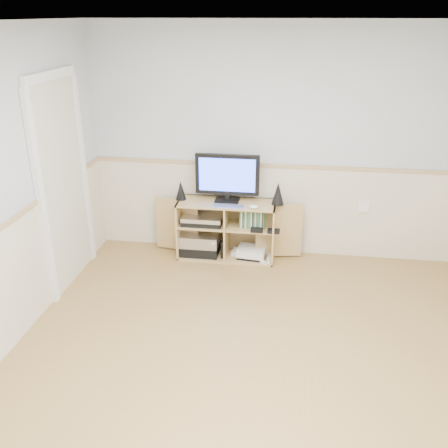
{
  "coord_description": "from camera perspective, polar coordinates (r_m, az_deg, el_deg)",
  "views": [
    {
      "loc": [
        0.24,
        -3.01,
        2.55
      ],
      "look_at": [
        -0.39,
        1.2,
        0.74
      ],
      "focal_mm": 40.0,
      "sensor_mm": 36.0,
      "label": 1
    }
  ],
  "objects": [
    {
      "name": "wall_outlet",
      "position": [
        5.64,
        15.67,
        1.9
      ],
      "size": [
        0.12,
        0.03,
        0.12
      ],
      "primitive_type": "cube",
      "color": "white",
      "rests_on": "wall_back"
    },
    {
      "name": "game_consoles",
      "position": [
        5.61,
        3.07,
        -3.25
      ],
      "size": [
        0.46,
        0.3,
        0.11
      ],
      "color": "white",
      "rests_on": "media_cabinet"
    },
    {
      "name": "mouse",
      "position": [
        5.25,
        3.41,
        1.98
      ],
      "size": [
        0.11,
        0.08,
        0.04
      ],
      "primitive_type": "ellipsoid",
      "rotation": [
        0.0,
        0.0,
        0.16
      ],
      "color": "white",
      "rests_on": "media_cabinet"
    },
    {
      "name": "speaker_left",
      "position": [
        5.49,
        -4.96,
        3.86
      ],
      "size": [
        0.11,
        0.11,
        0.21
      ],
      "primitive_type": "cone",
      "color": "black",
      "rests_on": "media_cabinet"
    },
    {
      "name": "game_cases",
      "position": [
        5.43,
        3.27,
        0.63
      ],
      "size": [
        0.27,
        0.13,
        0.19
      ],
      "primitive_type": "cube",
      "color": "#3F8C3F",
      "rests_on": "media_cabinet"
    },
    {
      "name": "monitor",
      "position": [
        5.37,
        0.38,
        5.51
      ],
      "size": [
        0.69,
        0.18,
        0.52
      ],
      "color": "black",
      "rests_on": "media_cabinet"
    },
    {
      "name": "media_cabinet",
      "position": [
        5.59,
        0.37,
        -0.39
      ],
      "size": [
        1.67,
        0.4,
        0.65
      ],
      "color": "tan",
      "rests_on": "floor"
    },
    {
      "name": "speaker_right",
      "position": [
        5.35,
        6.18,
        3.48
      ],
      "size": [
        0.13,
        0.13,
        0.24
      ],
      "primitive_type": "cone",
      "color": "black",
      "rests_on": "media_cabinet"
    },
    {
      "name": "room",
      "position": [
        3.41,
        2.81,
        -0.0
      ],
      "size": [
        4.04,
        4.54,
        2.54
      ],
      "color": "#AA884B",
      "rests_on": "ground"
    },
    {
      "name": "av_components",
      "position": [
        5.63,
        -2.63,
        -1.48
      ],
      "size": [
        0.52,
        0.33,
        0.47
      ],
      "color": "black",
      "rests_on": "media_cabinet"
    },
    {
      "name": "keyboard",
      "position": [
        5.28,
        0.46,
        2.01
      ],
      "size": [
        0.33,
        0.14,
        0.01
      ],
      "primitive_type": "cube",
      "rotation": [
        0.0,
        0.0,
        -0.01
      ],
      "color": "silver",
      "rests_on": "media_cabinet"
    }
  ]
}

